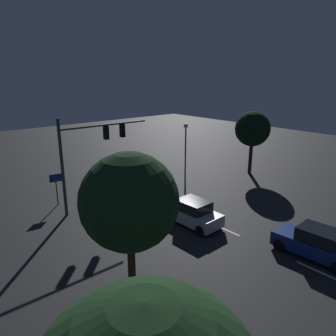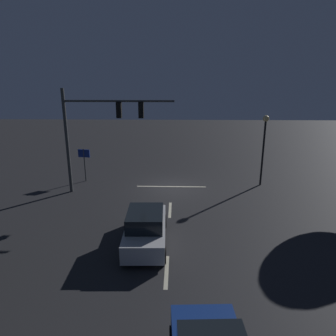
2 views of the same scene
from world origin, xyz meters
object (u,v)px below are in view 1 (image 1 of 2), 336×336
(traffic_signal_assembly, at_px, (91,146))
(street_lamp_left_kerb, at_px, (186,139))
(car_approaching, at_px, (192,213))
(tree_right_far, at_px, (129,202))
(route_sign, at_px, (56,182))
(car_distant, at_px, (315,243))
(tree_left_far, at_px, (253,129))

(traffic_signal_assembly, height_order, street_lamp_left_kerb, traffic_signal_assembly)
(car_approaching, height_order, tree_right_far, tree_right_far)
(route_sign, distance_m, tree_right_far, 12.59)
(tree_right_far, bearing_deg, car_distant, 155.79)
(car_approaching, relative_size, tree_right_far, 0.67)
(traffic_signal_assembly, bearing_deg, tree_right_far, 71.19)
(traffic_signal_assembly, distance_m, car_approaching, 8.64)
(traffic_signal_assembly, height_order, tree_right_far, traffic_signal_assembly)
(route_sign, height_order, tree_left_far, tree_left_far)
(street_lamp_left_kerb, relative_size, route_sign, 2.02)
(traffic_signal_assembly, height_order, tree_left_far, traffic_signal_assembly)
(car_approaching, relative_size, route_sign, 1.75)
(street_lamp_left_kerb, bearing_deg, route_sign, -2.28)
(car_distant, bearing_deg, traffic_signal_assembly, -67.29)
(traffic_signal_assembly, distance_m, tree_right_far, 10.49)
(tree_left_far, distance_m, tree_right_far, 21.03)
(traffic_signal_assembly, distance_m, car_distant, 15.79)
(tree_left_far, height_order, tree_right_far, tree_right_far)
(traffic_signal_assembly, xyz_separation_m, tree_right_far, (3.38, 9.93, -0.32))
(route_sign, distance_m, tree_left_far, 18.97)
(route_sign, bearing_deg, traffic_signal_assembly, 129.75)
(traffic_signal_assembly, xyz_separation_m, car_distant, (-5.90, 14.10, -3.94))
(tree_left_far, bearing_deg, car_approaching, 19.06)
(car_distant, xyz_separation_m, tree_right_far, (9.29, -4.17, 3.62))
(tree_left_far, bearing_deg, route_sign, -14.53)
(traffic_signal_assembly, relative_size, tree_left_far, 1.15)
(car_distant, bearing_deg, street_lamp_left_kerb, -108.41)
(car_distant, xyz_separation_m, tree_left_far, (-10.36, -11.69, 3.72))
(street_lamp_left_kerb, distance_m, tree_right_far, 18.71)
(tree_right_far, bearing_deg, car_approaching, -155.80)
(traffic_signal_assembly, bearing_deg, car_distant, 112.71)
(traffic_signal_assembly, distance_m, street_lamp_left_kerb, 11.39)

